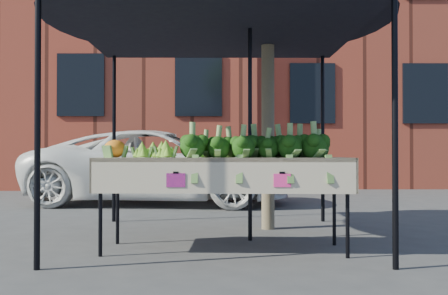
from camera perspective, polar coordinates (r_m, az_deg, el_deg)
ground at (r=4.89m, az=-1.25°, el=-11.77°), size 90.00×90.00×0.00m
table at (r=4.89m, az=0.01°, el=-6.42°), size 2.43×0.89×0.90m
canopy at (r=5.53m, az=-0.71°, el=3.77°), size 3.16×3.16×2.74m
broccoli_heap at (r=4.91m, az=3.81°, el=0.59°), size 1.50×0.60×0.30m
romanesco_cluster at (r=4.94m, az=-7.72°, el=0.19°), size 0.46×0.60×0.23m
cauliflower_pair at (r=4.93m, az=-12.29°, el=0.07°), size 0.23×0.23×0.21m
vehicle at (r=9.71m, az=-7.03°, el=8.43°), size 1.60×2.42×4.97m
street_tree at (r=6.45m, az=5.00°, el=11.83°), size 2.37×2.37×4.68m
building_left at (r=17.90m, az=-17.10°, el=10.75°), size 12.00×8.00×9.00m
building_right at (r=18.92m, az=21.44°, el=9.37°), size 12.00×8.00×8.50m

